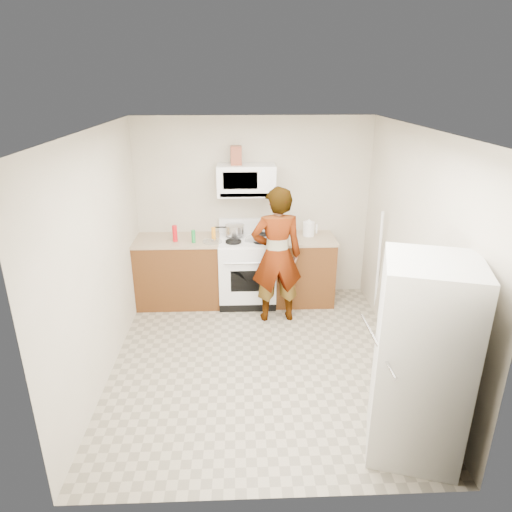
{
  "coord_description": "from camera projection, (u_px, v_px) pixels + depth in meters",
  "views": [
    {
      "loc": [
        -0.21,
        -4.32,
        2.93
      ],
      "look_at": [
        -0.01,
        0.55,
        1.04
      ],
      "focal_mm": 32.0,
      "sensor_mm": 36.0,
      "label": 1
    }
  ],
  "objects": [
    {
      "name": "person",
      "position": [
        277.0,
        256.0,
        5.68
      ],
      "size": [
        0.67,
        0.47,
        1.76
      ],
      "primitive_type": "imported",
      "rotation": [
        0.0,
        0.0,
        3.21
      ],
      "color": "tan",
      "rests_on": "floor"
    },
    {
      "name": "cabinet_right",
      "position": [
        303.0,
        270.0,
        6.34
      ],
      "size": [
        0.8,
        0.62,
        0.9
      ],
      "primitive_type": "cube",
      "color": "brown",
      "rests_on": "floor"
    },
    {
      "name": "saucepan",
      "position": [
        235.0,
        230.0,
        6.17
      ],
      "size": [
        0.31,
        0.31,
        0.14
      ],
      "primitive_type": "cylinder",
      "rotation": [
        0.0,
        0.0,
        -0.27
      ],
      "color": "silver",
      "rests_on": "gas_range"
    },
    {
      "name": "bottle_spray",
      "position": [
        175.0,
        233.0,
        5.98
      ],
      "size": [
        0.07,
        0.07,
        0.22
      ],
      "primitive_type": "cylinder",
      "rotation": [
        0.0,
        0.0,
        -0.18
      ],
      "color": "red",
      "rests_on": "counter_left"
    },
    {
      "name": "bottle_hot_sauce",
      "position": [
        214.0,
        234.0,
        6.05
      ],
      "size": [
        0.07,
        0.07,
        0.17
      ],
      "primitive_type": "cylinder",
      "rotation": [
        0.0,
        0.0,
        -0.26
      ],
      "color": "orange",
      "rests_on": "counter_left"
    },
    {
      "name": "gas_range",
      "position": [
        247.0,
        269.0,
        6.29
      ],
      "size": [
        0.76,
        0.65,
        1.13
      ],
      "color": "white",
      "rests_on": "floor"
    },
    {
      "name": "fridge",
      "position": [
        421.0,
        361.0,
        3.61
      ],
      "size": [
        0.87,
        0.87,
        1.7
      ],
      "primitive_type": "cube",
      "rotation": [
        0.0,
        0.0,
        -0.29
      ],
      "color": "silver",
      "rests_on": "floor"
    },
    {
      "name": "counter_right",
      "position": [
        304.0,
        239.0,
        6.17
      ],
      "size": [
        0.82,
        0.64,
        0.03
      ],
      "primitive_type": "cube",
      "color": "tan",
      "rests_on": "cabinet_right"
    },
    {
      "name": "right_wall",
      "position": [
        413.0,
        254.0,
        4.7
      ],
      "size": [
        0.02,
        3.6,
        2.5
      ],
      "primitive_type": "cube",
      "color": "beige",
      "rests_on": "floor"
    },
    {
      "name": "counter_left",
      "position": [
        177.0,
        240.0,
        6.11
      ],
      "size": [
        1.14,
        0.64,
        0.03
      ],
      "primitive_type": "cube",
      "color": "tan",
      "rests_on": "cabinet_left"
    },
    {
      "name": "jug",
      "position": [
        236.0,
        155.0,
        5.84
      ],
      "size": [
        0.15,
        0.15,
        0.24
      ],
      "primitive_type": "cube",
      "rotation": [
        0.0,
        0.0,
        0.05
      ],
      "color": "maroon",
      "rests_on": "microwave"
    },
    {
      "name": "pot_lid",
      "position": [
        212.0,
        242.0,
        5.98
      ],
      "size": [
        0.31,
        0.31,
        0.01
      ],
      "primitive_type": "cylinder",
      "rotation": [
        0.0,
        0.0,
        -0.23
      ],
      "color": "silver",
      "rests_on": "counter_left"
    },
    {
      "name": "kettle",
      "position": [
        309.0,
        229.0,
        6.2
      ],
      "size": [
        0.19,
        0.19,
        0.19
      ],
      "primitive_type": "cylinder",
      "rotation": [
        0.0,
        0.0,
        -0.23
      ],
      "color": "white",
      "rests_on": "counter_right"
    },
    {
      "name": "bottle_green_cap",
      "position": [
        193.0,
        236.0,
        5.94
      ],
      "size": [
        0.05,
        0.05,
        0.17
      ],
      "primitive_type": "cylinder",
      "rotation": [
        0.0,
        0.0,
        0.04
      ],
      "color": "#188837",
      "rests_on": "counter_left"
    },
    {
      "name": "back_wall",
      "position": [
        253.0,
        209.0,
        6.31
      ],
      "size": [
        3.2,
        0.02,
        2.5
      ],
      "primitive_type": "cube",
      "color": "beige",
      "rests_on": "floor"
    },
    {
      "name": "broom",
      "position": [
        379.0,
        264.0,
        5.79
      ],
      "size": [
        0.16,
        0.31,
        1.46
      ],
      "primitive_type": "cylinder",
      "rotation": [
        0.14,
        -0.14,
        0.37
      ],
      "color": "white",
      "rests_on": "floor"
    },
    {
      "name": "cabinet_left",
      "position": [
        179.0,
        272.0,
        6.28
      ],
      "size": [
        1.12,
        0.62,
        0.9
      ],
      "primitive_type": "cube",
      "color": "brown",
      "rests_on": "floor"
    },
    {
      "name": "microwave",
      "position": [
        246.0,
        180.0,
        5.97
      ],
      "size": [
        0.76,
        0.38,
        0.4
      ],
      "primitive_type": "cube",
      "color": "white",
      "rests_on": "back_wall"
    },
    {
      "name": "tray",
      "position": [
        256.0,
        239.0,
        6.02
      ],
      "size": [
        0.29,
        0.25,
        0.05
      ],
      "primitive_type": "cube",
      "rotation": [
        0.0,
        0.0,
        -0.43
      ],
      "color": "silver",
      "rests_on": "gas_range"
    },
    {
      "name": "floor",
      "position": [
        259.0,
        360.0,
        5.09
      ],
      "size": [
        3.6,
        3.6,
        0.0
      ],
      "primitive_type": "plane",
      "color": "gray",
      "rests_on": "ground"
    }
  ]
}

